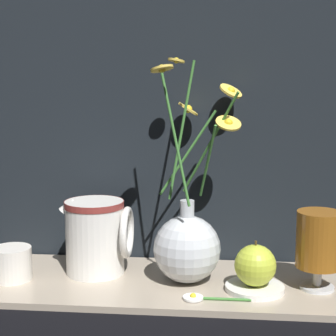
{
  "coord_description": "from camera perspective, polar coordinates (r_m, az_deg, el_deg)",
  "views": [
    {
      "loc": [
        0.11,
        -1.01,
        0.39
      ],
      "look_at": [
        0.02,
        0.0,
        0.23
      ],
      "focal_mm": 60.0,
      "sensor_mm": 36.0,
      "label": 1
    }
  ],
  "objects": [
    {
      "name": "ceramic_pitcher",
      "position": [
        1.11,
        -7.28,
        -6.66
      ],
      "size": [
        0.14,
        0.12,
        0.16
      ],
      "color": "white",
      "rests_on": "shelf"
    },
    {
      "name": "saucer_plate",
      "position": [
        1.05,
        8.8,
        -11.95
      ],
      "size": [
        0.11,
        0.11,
        0.01
      ],
      "color": "white",
      "rests_on": "shelf"
    },
    {
      "name": "shelf",
      "position": [
        1.09,
        -0.82,
        -11.64
      ],
      "size": [
        0.75,
        0.27,
        0.01
      ],
      "color": "tan",
      "rests_on": "ground_plane"
    },
    {
      "name": "orange_fruit",
      "position": [
        1.03,
        8.86,
        -9.75
      ],
      "size": [
        0.08,
        0.08,
        0.08
      ],
      "color": "#B7C638",
      "rests_on": "saucer_plate"
    },
    {
      "name": "loose_daisy",
      "position": [
        1.0,
        3.38,
        -13.03
      ],
      "size": [
        0.12,
        0.04,
        0.01
      ],
      "color": "#3D7A33",
      "rests_on": "shelf"
    },
    {
      "name": "vase_with_flowers",
      "position": [
        1.06,
        1.98,
        -7.68
      ],
      "size": [
        0.18,
        0.22,
        0.42
      ],
      "color": "silver",
      "rests_on": "shelf"
    },
    {
      "name": "tea_glass",
      "position": [
        1.05,
        15.07,
        -7.22
      ],
      "size": [
        0.08,
        0.08,
        0.14
      ],
      "color": "silver",
      "rests_on": "shelf"
    },
    {
      "name": "ground_plane",
      "position": [
        1.09,
        -0.82,
        -11.93
      ],
      "size": [
        6.0,
        6.0,
        0.0
      ],
      "primitive_type": "plane",
      "color": "black"
    },
    {
      "name": "yellow_mug",
      "position": [
        1.12,
        -15.69,
        -9.32
      ],
      "size": [
        0.08,
        0.07,
        0.06
      ],
      "color": "silver",
      "rests_on": "shelf"
    }
  ]
}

